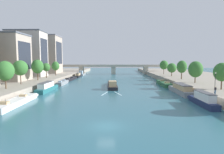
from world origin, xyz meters
name	(u,v)px	position (x,y,z in m)	size (l,w,h in m)	color
ground_plane	(106,126)	(0.00, 0.00, 0.00)	(400.00, 400.00, 0.00)	#2D6070
quay_left	(23,79)	(-39.27, 55.00, 1.02)	(36.00, 170.00, 2.05)	gray
quay_right	(203,79)	(39.27, 55.00, 1.02)	(36.00, 170.00, 2.05)	gray
barge_midriver	(112,85)	(0.20, 37.32, 0.81)	(3.83, 18.15, 2.72)	black
wake_behind_barge	(111,93)	(0.13, 25.17, 0.01)	(5.60, 6.01, 0.03)	#A0CCD6
moored_boat_left_lone	(16,102)	(-19.22, 12.23, 0.59)	(3.18, 15.56, 2.23)	silver
moored_boat_left_gap_after	(47,87)	(-19.02, 28.73, 1.16)	(2.52, 13.33, 2.78)	#23666B
moored_boat_left_downstream	(63,83)	(-18.74, 43.86, 0.68)	(2.22, 11.18, 2.39)	gray
moored_boat_left_midway	(70,79)	(-19.57, 59.05, 0.52)	(3.15, 16.59, 2.10)	black
moored_boat_left_far	(78,75)	(-18.93, 74.49, 0.99)	(2.24, 11.24, 2.37)	black
moored_boat_left_upstream	(82,74)	(-19.27, 88.02, 0.85)	(2.75, 13.50, 2.90)	gray
moored_boat_right_end	(203,100)	(19.08, 12.18, 1.17)	(1.99, 10.71, 2.82)	#1E284C
moored_boat_right_upstream	(181,89)	(19.38, 25.67, 1.13)	(2.96, 14.57, 2.70)	gray
moored_boat_right_lone	(164,83)	(19.15, 42.57, 0.66)	(3.29, 15.88, 2.38)	#235633
tree_left_second	(5,71)	(-26.06, 20.14, 6.53)	(4.25, 4.25, 6.95)	brown
tree_left_by_lamp	(20,68)	(-26.89, 29.04, 6.86)	(4.29, 4.29, 7.08)	brown
tree_left_third	(37,67)	(-26.33, 39.81, 6.91)	(4.14, 4.14, 7.35)	brown
tree_left_past_mid	(46,67)	(-26.97, 49.63, 6.30)	(3.21, 3.21, 5.95)	brown
tree_left_far	(56,66)	(-26.76, 60.73, 6.46)	(3.48, 3.48, 6.55)	brown
tree_right_second	(222,72)	(27.09, 20.03, 6.29)	(3.94, 3.94, 6.52)	brown
tree_right_far	(196,69)	(26.53, 33.50, 6.30)	(4.40, 4.40, 6.82)	brown
tree_right_distant	(182,67)	(26.20, 44.59, 6.70)	(3.69, 3.69, 7.01)	brown
tree_right_end_of_row	(172,68)	(26.55, 57.90, 5.73)	(4.05, 4.05, 5.81)	brown
tree_right_nearest	(164,65)	(26.12, 69.83, 6.75)	(4.24, 4.24, 7.02)	brown
lamppost_right_bank	(215,82)	(22.88, 15.12, 4.52)	(0.28, 0.28, 4.49)	black
building_left_middle	(3,57)	(-37.58, 38.53, 10.18)	(15.61, 11.17, 16.24)	#A89989
building_left_far_end	(27,54)	(-37.58, 56.17, 12.02)	(15.41, 9.84, 19.91)	#BCB2A8
building_left_tall	(46,54)	(-37.58, 77.55, 12.40)	(15.57, 13.24, 20.67)	#A89989
bridge_far	(113,68)	(0.00, 96.56, 4.07)	(66.54, 4.40, 6.28)	#ADA899
person_on_quay	(215,90)	(22.35, 13.90, 2.98)	(0.31, 0.50, 1.62)	navy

